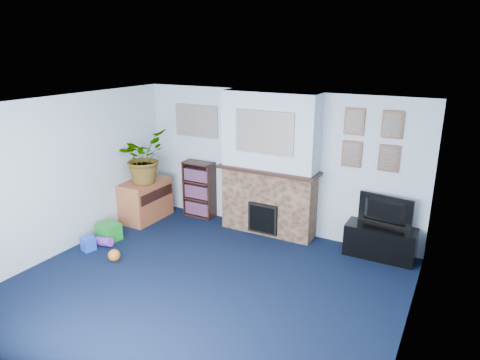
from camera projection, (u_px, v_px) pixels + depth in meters
The scene contains 26 objects.
floor at pixel (203, 287), 5.71m from camera, with size 5.00×4.50×0.01m, color black.
ceiling at pixel (198, 107), 4.99m from camera, with size 5.00×4.50×0.01m, color white.
wall_back at pixel (274, 162), 7.24m from camera, with size 5.00×0.04×2.40m, color silver.
wall_front at pixel (47, 289), 3.47m from camera, with size 5.00×0.04×2.40m, color silver.
wall_left at pixel (63, 176), 6.49m from camera, with size 0.04×4.50×2.40m, color silver.
wall_right at pixel (412, 246), 4.21m from camera, with size 0.04×4.50×2.40m, color silver.
chimney_breast at pixel (269, 166), 7.07m from camera, with size 1.72×0.50×2.40m.
collage_main at pixel (264, 133), 6.72m from camera, with size 1.00×0.03×0.68m, color gray.
collage_left at pixel (197, 121), 7.76m from camera, with size 0.90×0.03×0.58m, color gray.
portrait_tl at pixel (354, 122), 6.39m from camera, with size 0.30×0.03×0.40m, color brown.
portrait_tr at pixel (393, 125), 6.14m from camera, with size 0.30×0.03×0.40m, color brown.
portrait_bl at pixel (352, 154), 6.54m from camera, with size 0.30×0.03×0.40m, color brown.
portrait_br at pixel (389, 158), 6.29m from camera, with size 0.30×0.03×0.40m, color brown.
tv_stand at pixel (380, 243), 6.49m from camera, with size 1.03×0.43×0.49m, color black.
television at pixel (383, 212), 6.36m from camera, with size 0.81×0.11×0.47m, color black.
bookshelf at pixel (200, 190), 7.99m from camera, with size 0.58×0.28×1.05m.
sideboard at pixel (146, 201), 7.89m from camera, with size 0.53×0.95×0.74m, color #A35834.
potted_plant at pixel (143, 157), 7.57m from camera, with size 0.84×0.73×0.93m, color #26661E.
mantel_clock at pixel (269, 165), 7.01m from camera, with size 0.11×0.06×0.15m, color gold.
mantel_candle at pixel (283, 166), 6.90m from camera, with size 0.04×0.04×0.14m, color #B2BFC6.
mantel_teddy at pixel (242, 161), 7.24m from camera, with size 0.14×0.14×0.14m, color gray.
mantel_can at pixel (312, 171), 6.68m from camera, with size 0.05×0.05×0.11m, color blue.
green_crate at pixel (109, 232), 7.08m from camera, with size 0.36×0.28×0.28m, color #198C26.
toy_ball at pixel (114, 255), 6.39m from camera, with size 0.18×0.18×0.18m, color orange.
toy_block at pixel (88, 244), 6.72m from camera, with size 0.18×0.18×0.22m, color blue.
toy_tube at pixel (104, 241), 6.89m from camera, with size 0.15×0.15×0.31m, color purple.
Camera 1 is at (2.83, -4.17, 3.08)m, focal length 32.00 mm.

